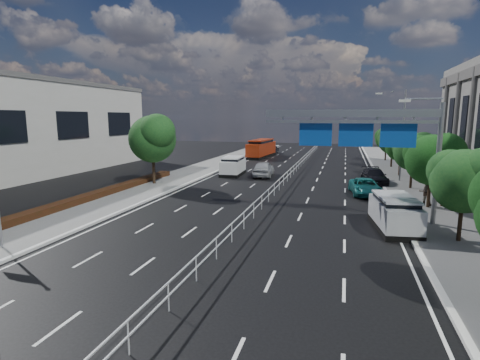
% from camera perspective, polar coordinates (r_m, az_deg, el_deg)
% --- Properties ---
extents(ground, '(160.00, 160.00, 0.00)m').
position_cam_1_polar(ground, '(16.01, -5.55, -13.94)').
color(ground, black).
rests_on(ground, ground).
extents(kerb_near, '(0.25, 140.00, 0.15)m').
position_cam_1_polar(kerb_near, '(20.81, -29.68, -9.36)').
color(kerb_near, silver).
rests_on(kerb_near, ground).
extents(kerb_far, '(0.25, 140.00, 0.15)m').
position_cam_1_polar(kerb_far, '(15.48, 28.75, -15.70)').
color(kerb_far, silver).
rests_on(kerb_far, ground).
extents(median_fence, '(0.05, 85.00, 1.02)m').
position_cam_1_polar(median_fence, '(37.03, 7.07, 0.40)').
color(median_fence, silver).
rests_on(median_fence, ground).
extents(hedge_near, '(1.00, 36.00, 0.44)m').
position_cam_1_polar(hedge_near, '(27.08, -28.69, -4.46)').
color(hedge_near, black).
rests_on(hedge_near, sidewalk_near).
extents(overhead_gantry, '(10.24, 0.38, 7.45)m').
position_cam_1_polar(overhead_gantry, '(23.77, 19.05, 7.20)').
color(overhead_gantry, gray).
rests_on(overhead_gantry, ground).
extents(streetlight_far, '(2.78, 2.40, 9.00)m').
position_cam_1_polar(streetlight_far, '(40.01, 23.16, 7.13)').
color(streetlight_far, gray).
rests_on(streetlight_far, ground).
extents(near_building, '(12.00, 38.00, 10.00)m').
position_cam_1_polar(near_building, '(47.50, -32.76, 6.40)').
color(near_building, '#BAB5A7').
rests_on(near_building, ground).
extents(near_tree_back, '(4.84, 4.51, 6.69)m').
position_cam_1_polar(near_tree_back, '(36.11, -13.14, 6.52)').
color(near_tree_back, black).
rests_on(near_tree_back, ground).
extents(far_tree_c, '(3.52, 3.28, 4.94)m').
position_cam_1_polar(far_tree_c, '(21.66, 31.16, 0.36)').
color(far_tree_c, black).
rests_on(far_tree_c, ground).
extents(far_tree_d, '(3.85, 3.59, 5.34)m').
position_cam_1_polar(far_tree_d, '(28.87, 27.32, 3.16)').
color(far_tree_d, black).
rests_on(far_tree_d, ground).
extents(far_tree_e, '(3.63, 3.38, 5.13)m').
position_cam_1_polar(far_tree_e, '(36.23, 24.96, 4.21)').
color(far_tree_e, black).
rests_on(far_tree_e, ground).
extents(far_tree_f, '(3.52, 3.28, 5.02)m').
position_cam_1_polar(far_tree_f, '(43.63, 23.41, 4.99)').
color(far_tree_f, black).
rests_on(far_tree_f, ground).
extents(far_tree_g, '(3.96, 3.69, 5.45)m').
position_cam_1_polar(far_tree_g, '(51.05, 22.33, 5.91)').
color(far_tree_g, black).
rests_on(far_tree_g, ground).
extents(far_tree_h, '(3.41, 3.18, 4.91)m').
position_cam_1_polar(far_tree_h, '(58.51, 21.48, 6.01)').
color(far_tree_h, black).
rests_on(far_tree_h, ground).
extents(white_minivan, '(2.26, 4.77, 2.03)m').
position_cam_1_polar(white_minivan, '(41.68, -1.08, 2.15)').
color(white_minivan, black).
rests_on(white_minivan, ground).
extents(red_bus, '(3.03, 9.66, 2.84)m').
position_cam_1_polar(red_bus, '(60.40, 3.27, 4.90)').
color(red_bus, black).
rests_on(red_bus, ground).
extents(near_car_silver, '(2.27, 4.97, 1.65)m').
position_cam_1_polar(near_car_silver, '(40.68, 3.61, 1.71)').
color(near_car_silver, '#97989D').
rests_on(near_car_silver, ground).
extents(near_car_dark, '(1.81, 4.34, 1.39)m').
position_cam_1_polar(near_car_dark, '(67.14, 4.90, 4.67)').
color(near_car_dark, black).
rests_on(near_car_dark, ground).
extents(silver_minivan, '(2.64, 4.97, 1.97)m').
position_cam_1_polar(silver_minivan, '(23.14, 22.49, -4.68)').
color(silver_minivan, black).
rests_on(silver_minivan, ground).
extents(parked_car_teal, '(2.77, 5.00, 1.33)m').
position_cam_1_polar(parked_car_teal, '(32.69, 18.53, -1.00)').
color(parked_car_teal, '#166464').
rests_on(parked_car_teal, ground).
extents(parked_car_dark, '(2.58, 5.11, 1.42)m').
position_cam_1_polar(parked_car_dark, '(38.57, 19.79, 0.55)').
color(parked_car_dark, black).
rests_on(parked_car_dark, ground).
extents(pedestrian_a, '(0.61, 0.41, 1.66)m').
position_cam_1_polar(pedestrian_a, '(30.11, 28.68, -1.96)').
color(pedestrian_a, gray).
rests_on(pedestrian_a, sidewalk_far).
extents(pedestrian_b, '(0.97, 0.78, 1.93)m').
position_cam_1_polar(pedestrian_b, '(29.80, 26.42, -1.63)').
color(pedestrian_b, gray).
rests_on(pedestrian_b, sidewalk_far).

